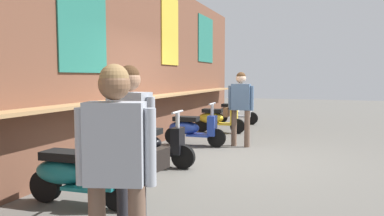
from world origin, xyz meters
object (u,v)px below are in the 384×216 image
object	(u,v)px
scooter_blue	(191,128)
scooter_yellow	(217,119)
shopper_passing	(240,102)
scooter_silver	(234,112)
shopper_with_handbag	(131,132)
scooter_black	(151,144)
shopper_browsing	(116,156)
scooter_teal	(75,173)

from	to	relation	value
scooter_blue	scooter_yellow	size ratio (longest dim) A/B	1.00
shopper_passing	scooter_blue	bearing A→B (deg)	-75.87
scooter_blue	scooter_silver	distance (m)	4.04
shopper_with_handbag	scooter_black	bearing A→B (deg)	28.44
scooter_black	shopper_passing	xyz separation A→B (m)	(2.28, -1.03, 0.60)
scooter_black	shopper_with_handbag	bearing A→B (deg)	-69.06
scooter_black	scooter_silver	bearing A→B (deg)	88.66
scooter_blue	scooter_silver	xyz separation A→B (m)	(4.04, 0.00, 0.00)
scooter_blue	shopper_browsing	world-z (taller)	shopper_browsing
scooter_black	scooter_blue	xyz separation A→B (m)	(1.99, -0.00, 0.00)
scooter_black	scooter_blue	world-z (taller)	same
scooter_yellow	shopper_browsing	size ratio (longest dim) A/B	0.86
scooter_teal	shopper_with_handbag	bearing A→B (deg)	-25.21
scooter_teal	shopper_passing	world-z (taller)	shopper_passing
scooter_teal	scooter_silver	world-z (taller)	same
scooter_yellow	shopper_browsing	xyz separation A→B (m)	(-7.48, -1.44, 0.61)
scooter_blue	shopper_with_handbag	distance (m)	4.60
scooter_blue	scooter_teal	bearing A→B (deg)	-91.70
scooter_teal	shopper_with_handbag	distance (m)	1.25
shopper_passing	scooter_teal	bearing A→B (deg)	-15.01
scooter_yellow	shopper_browsing	distance (m)	7.64
scooter_yellow	scooter_silver	distance (m)	2.01
scooter_black	scooter_silver	distance (m)	6.03
scooter_silver	shopper_passing	distance (m)	3.94
scooter_black	scooter_silver	xyz separation A→B (m)	(6.03, 0.00, 0.00)
scooter_black	shopper_passing	world-z (taller)	shopper_passing
scooter_teal	scooter_black	distance (m)	2.05
shopper_browsing	shopper_passing	world-z (taller)	shopper_passing
scooter_teal	scooter_silver	distance (m)	8.08
scooter_silver	scooter_blue	bearing A→B (deg)	-91.16
shopper_browsing	scooter_teal	bearing A→B (deg)	-150.51
scooter_yellow	shopper_with_handbag	bearing A→B (deg)	-83.04
scooter_black	scooter_yellow	bearing A→B (deg)	88.66
shopper_browsing	scooter_blue	bearing A→B (deg)	178.48
scooter_teal	shopper_with_handbag	xyz separation A→B (m)	(-0.41, -1.01, 0.61)
shopper_with_handbag	scooter_yellow	bearing A→B (deg)	15.00
scooter_blue	scooter_silver	bearing A→B (deg)	88.30
scooter_silver	shopper_passing	world-z (taller)	shopper_passing
shopper_with_handbag	scooter_silver	bearing A→B (deg)	12.94
scooter_silver	shopper_with_handbag	bearing A→B (deg)	-84.38
scooter_yellow	shopper_browsing	bearing A→B (deg)	-80.96
scooter_yellow	scooter_silver	xyz separation A→B (m)	(2.01, 0.00, 0.00)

